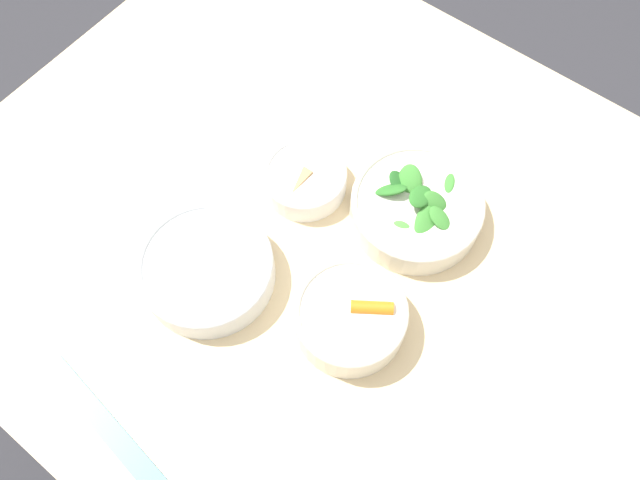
{
  "coord_description": "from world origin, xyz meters",
  "views": [
    {
      "loc": [
        -0.23,
        0.34,
        1.61
      ],
      "look_at": [
        0.01,
        0.03,
        0.8
      ],
      "focal_mm": 35.0,
      "sensor_mm": 36.0,
      "label": 1
    }
  ],
  "objects_px": {
    "bowl_greens": "(416,208)",
    "ruler": "(117,439)",
    "bowl_cookies": "(305,178)",
    "bowl_beans_hotdog": "(207,270)",
    "bowl_carrots": "(351,317)"
  },
  "relations": [
    {
      "from": "bowl_greens",
      "to": "ruler",
      "type": "bearing_deg",
      "value": 76.25
    },
    {
      "from": "bowl_cookies",
      "to": "bowl_greens",
      "type": "bearing_deg",
      "value": -160.62
    },
    {
      "from": "bowl_cookies",
      "to": "bowl_beans_hotdog",
      "type": "bearing_deg",
      "value": 85.51
    },
    {
      "from": "bowl_cookies",
      "to": "ruler",
      "type": "xyz_separation_m",
      "value": [
        -0.04,
        0.45,
        -0.02
      ]
    },
    {
      "from": "bowl_carrots",
      "to": "bowl_beans_hotdog",
      "type": "xyz_separation_m",
      "value": [
        0.21,
        0.06,
        -0.01
      ]
    },
    {
      "from": "bowl_carrots",
      "to": "ruler",
      "type": "bearing_deg",
      "value": 64.38
    },
    {
      "from": "bowl_carrots",
      "to": "bowl_cookies",
      "type": "relative_size",
      "value": 1.2
    },
    {
      "from": "bowl_greens",
      "to": "bowl_cookies",
      "type": "distance_m",
      "value": 0.18
    },
    {
      "from": "bowl_carrots",
      "to": "ruler",
      "type": "height_order",
      "value": "bowl_carrots"
    },
    {
      "from": "bowl_carrots",
      "to": "ruler",
      "type": "xyz_separation_m",
      "value": [
        0.15,
        0.31,
        -0.03
      ]
    },
    {
      "from": "bowl_carrots",
      "to": "bowl_beans_hotdog",
      "type": "bearing_deg",
      "value": 17.43
    },
    {
      "from": "bowl_carrots",
      "to": "bowl_beans_hotdog",
      "type": "relative_size",
      "value": 0.81
    },
    {
      "from": "bowl_greens",
      "to": "ruler",
      "type": "height_order",
      "value": "bowl_greens"
    },
    {
      "from": "bowl_greens",
      "to": "ruler",
      "type": "distance_m",
      "value": 0.52
    },
    {
      "from": "bowl_carrots",
      "to": "bowl_beans_hotdog",
      "type": "height_order",
      "value": "bowl_carrots"
    }
  ]
}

